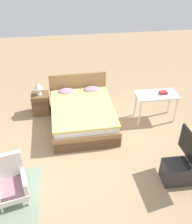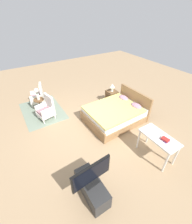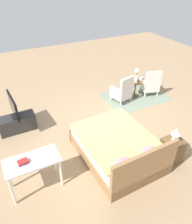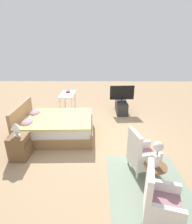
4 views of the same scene
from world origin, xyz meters
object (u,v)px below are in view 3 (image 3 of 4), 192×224
object	(u,v)px
nightstand	(172,150)
vanity_desk	(33,164)
armchair_by_window_left	(150,84)
flower_vase	(137,74)
book_stack	(23,162)
armchair_by_window_right	(123,92)
side_table	(135,87)
bed	(118,148)
tv_flatscreen	(13,106)
tv_stand	(18,123)
table_lamp	(176,133)

from	to	relation	value
nightstand	vanity_desk	xyz separation A→B (m)	(2.96, -0.67, 0.35)
armchair_by_window_left	vanity_desk	size ratio (longest dim) A/B	0.88
flower_vase	book_stack	distance (m)	4.63
armchair_by_window_right	nightstand	distance (m)	2.75
side_table	vanity_desk	bearing A→B (deg)	28.59
bed	armchair_by_window_left	world-z (taller)	bed
nightstand	vanity_desk	bearing A→B (deg)	-12.70
side_table	flower_vase	bearing A→B (deg)	-90.00
tv_flatscreen	vanity_desk	bearing A→B (deg)	89.63
side_table	tv_stand	bearing A→B (deg)	1.20
vanity_desk	book_stack	distance (m)	0.21
armchair_by_window_right	book_stack	xyz separation A→B (m)	(3.53, 2.06, 0.40)
nightstand	table_lamp	bearing A→B (deg)	90.00
bed	tv_flatscreen	size ratio (longest dim) A/B	2.26
bed	side_table	distance (m)	3.01
flower_vase	nightstand	bearing A→B (deg)	70.68
side_table	tv_flatscreen	xyz separation A→B (m)	(3.93, 0.08, 0.42)
flower_vase	armchair_by_window_left	bearing A→B (deg)	170.42
armchair_by_window_left	table_lamp	bearing A→B (deg)	60.23
table_lamp	book_stack	size ratio (longest dim) A/B	1.64
book_stack	bed	bearing A→B (deg)	178.53
side_table	tv_stand	size ratio (longest dim) A/B	0.58
armchair_by_window_left	nightstand	size ratio (longest dim) A/B	1.58
vanity_desk	book_stack	size ratio (longest dim) A/B	5.17
flower_vase	table_lamp	distance (m)	2.99
nightstand	table_lamp	distance (m)	0.50
bed	armchair_by_window_left	distance (m)	3.37
bed	tv_stand	size ratio (longest dim) A/B	2.16
nightstand	book_stack	size ratio (longest dim) A/B	2.89
tv_stand	vanity_desk	xyz separation A→B (m)	(0.02, 2.07, 0.41)
book_stack	vanity_desk	bearing A→B (deg)	-178.71
flower_vase	vanity_desk	xyz separation A→B (m)	(3.95, 2.15, -0.22)
nightstand	book_stack	world-z (taller)	book_stack
vanity_desk	flower_vase	bearing A→B (deg)	-151.41
armchair_by_window_left	flower_vase	size ratio (longest dim) A/B	1.93
armchair_by_window_left	vanity_desk	world-z (taller)	armchair_by_window_left
armchair_by_window_left	armchair_by_window_right	distance (m)	1.14
side_table	flower_vase	size ratio (longest dim) A/B	1.18
armchair_by_window_left	flower_vase	world-z (taller)	flower_vase
tv_stand	book_stack	size ratio (longest dim) A/B	4.77
side_table	flower_vase	xyz separation A→B (m)	(0.00, -0.00, 0.50)
tv_stand	tv_flatscreen	distance (m)	0.54
side_table	vanity_desk	size ratio (longest dim) A/B	0.54
flower_vase	side_table	bearing A→B (deg)	90.00
armchair_by_window_right	tv_flatscreen	size ratio (longest dim) A/B	1.00
vanity_desk	tv_flatscreen	bearing A→B (deg)	-90.37
tv_flatscreen	book_stack	world-z (taller)	tv_flatscreen
armchair_by_window_right	side_table	distance (m)	0.58
armchair_by_window_left	nightstand	xyz separation A→B (m)	(1.56, 2.72, -0.09)
side_table	nightstand	bearing A→B (deg)	70.68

